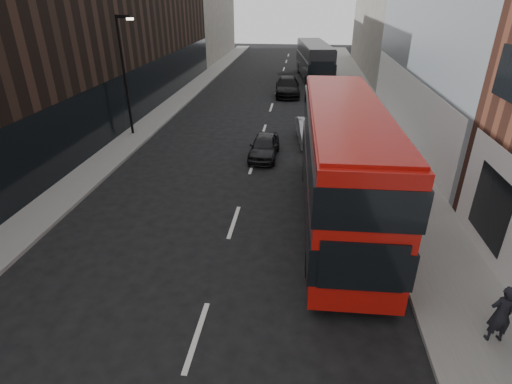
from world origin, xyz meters
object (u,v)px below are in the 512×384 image
(red_bus, at_px, (342,160))
(pedestrian, at_px, (501,314))
(car_a, at_px, (264,146))
(car_b, at_px, (310,131))
(grey_bus, at_px, (314,60))
(street_lamp, at_px, (125,69))
(car_c, at_px, (288,86))

(red_bus, bearing_deg, pedestrian, -60.03)
(car_a, bearing_deg, car_b, 49.30)
(grey_bus, distance_m, pedestrian, 35.83)
(street_lamp, height_order, car_b, street_lamp)
(car_b, xyz_separation_m, pedestrian, (4.72, -15.32, 0.33))
(grey_bus, xyz_separation_m, car_c, (-2.37, -7.74, -1.18))
(car_a, relative_size, car_c, 0.71)
(car_a, relative_size, car_b, 0.89)
(street_lamp, xyz_separation_m, pedestrian, (15.98, -15.32, -3.17))
(grey_bus, height_order, car_b, grey_bus)
(grey_bus, xyz_separation_m, car_a, (-2.93, -23.01, -1.31))
(red_bus, distance_m, car_a, 7.72)
(car_b, distance_m, pedestrian, 16.03)
(grey_bus, height_order, car_a, grey_bus)
(red_bus, relative_size, car_a, 3.17)
(red_bus, height_order, car_a, red_bus)
(street_lamp, bearing_deg, pedestrian, -43.78)
(grey_bus, relative_size, car_c, 2.19)
(street_lamp, distance_m, grey_bus, 23.46)
(street_lamp, bearing_deg, car_b, 0.00)
(grey_bus, height_order, car_c, grey_bus)
(pedestrian, bearing_deg, car_c, -83.58)
(grey_bus, bearing_deg, car_a, -104.29)
(street_lamp, distance_m, red_bus, 15.51)
(street_lamp, distance_m, car_a, 9.81)
(red_bus, height_order, grey_bus, red_bus)
(car_a, distance_m, car_c, 15.27)
(car_b, height_order, car_c, car_c)
(red_bus, bearing_deg, car_b, 95.01)
(street_lamp, xyz_separation_m, grey_bus, (11.65, 20.24, -2.24))
(street_lamp, relative_size, car_b, 1.69)
(grey_bus, height_order, pedestrian, grey_bus)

